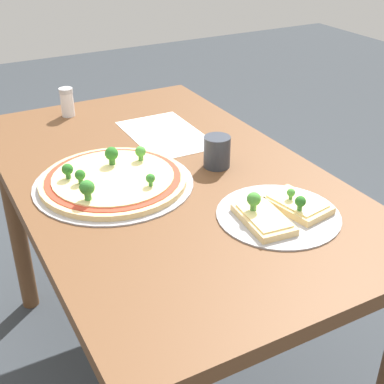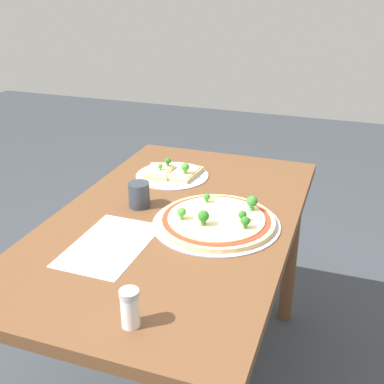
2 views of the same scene
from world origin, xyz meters
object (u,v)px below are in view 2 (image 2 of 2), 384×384
Objects in this scene: pizza_tray_whole at (217,220)px; dining_table at (175,245)px; condiment_shaker at (130,308)px; drinking_cup at (139,195)px; pizza_tray_slice at (172,173)px.

dining_table is at bearing -88.87° from pizza_tray_whole.
dining_table is 0.54m from condiment_shaker.
pizza_tray_whole is 0.52m from condiment_shaker.
condiment_shaker is at bearing 10.68° from dining_table.
drinking_cup is 0.91× the size of condiment_shaker.
pizza_tray_whole is 4.30× the size of condiment_shaker.
condiment_shaker reaches higher than pizza_tray_whole.
condiment_shaker is at bearing 23.27° from drinking_cup.
dining_table is 14.90× the size of drinking_cup.
condiment_shaker is (0.51, -0.04, 0.03)m from pizza_tray_whole.
drinking_cup is at bearing -104.03° from dining_table.
dining_table is 3.14× the size of pizza_tray_whole.
condiment_shaker reaches higher than pizza_tray_slice.
pizza_tray_whole reaches higher than pizza_tray_slice.
condiment_shaker is at bearing -4.79° from pizza_tray_whole.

